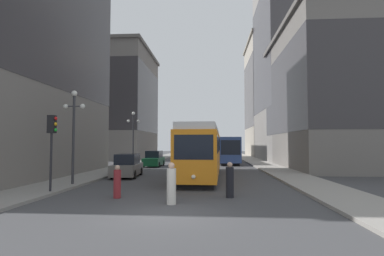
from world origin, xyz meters
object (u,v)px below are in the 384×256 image
object	(u,v)px
pedestrian_on_sidewalk	(117,183)
lamp_post_left_near	(74,123)
parked_car_left_near	(127,166)
traffic_light_near_left	(52,132)
pedestrian_crossing_far	(230,181)
lamp_post_left_far	(133,131)
streetcar	(202,151)
transit_bus	(227,149)
pedestrian_crossing_near	(171,185)
parked_car_left_mid	(154,159)

from	to	relation	value
pedestrian_on_sidewalk	lamp_post_left_near	xyz separation A→B (m)	(-4.05, 3.85, 3.22)
parked_car_left_near	pedestrian_on_sidewalk	distance (m)	9.55
pedestrian_on_sidewalk	traffic_light_near_left	distance (m)	4.65
pedestrian_crossing_far	lamp_post_left_far	xyz separation A→B (m)	(-9.52, 17.73, 3.26)
parked_car_left_near	pedestrian_crossing_far	xyz separation A→B (m)	(7.62, -8.82, -0.04)
streetcar	pedestrian_crossing_far	distance (m)	8.88
lamp_post_left_near	transit_bus	bearing A→B (deg)	64.96
lamp_post_left_far	parked_car_left_near	bearing A→B (deg)	-77.98
parked_car_left_near	lamp_post_left_far	size ratio (longest dim) A/B	0.76
pedestrian_on_sidewalk	lamp_post_left_far	world-z (taller)	lamp_post_left_far
streetcar	lamp_post_left_near	bearing A→B (deg)	-144.10
pedestrian_crossing_near	lamp_post_left_far	distance (m)	20.97
streetcar	pedestrian_on_sidewalk	xyz separation A→B (m)	(-3.82, -9.12, -1.36)
streetcar	parked_car_left_near	size ratio (longest dim) A/B	3.01
transit_bus	parked_car_left_mid	world-z (taller)	transit_bus
transit_bus	parked_car_left_near	size ratio (longest dim) A/B	2.48
pedestrian_crossing_near	streetcar	bearing A→B (deg)	10.56
streetcar	parked_car_left_near	xyz separation A→B (m)	(-5.98, 0.19, -1.26)
parked_car_left_mid	lamp_post_left_near	world-z (taller)	lamp_post_left_near
streetcar	lamp_post_left_far	size ratio (longest dim) A/B	2.29
parked_car_left_mid	transit_bus	bearing A→B (deg)	35.65
parked_car_left_mid	pedestrian_crossing_near	distance (m)	22.39
transit_bus	lamp_post_left_far	xyz separation A→B (m)	(-10.68, -8.48, 2.12)
pedestrian_crossing_near	lamp_post_left_near	world-z (taller)	lamp_post_left_near
pedestrian_crossing_near	lamp_post_left_near	bearing A→B (deg)	69.04
parked_car_left_near	pedestrian_crossing_near	world-z (taller)	parked_car_left_near
parked_car_left_near	lamp_post_left_near	distance (m)	6.56
traffic_light_near_left	lamp_post_left_near	size ratio (longest dim) A/B	0.68
pedestrian_crossing_near	pedestrian_on_sidewalk	bearing A→B (deg)	80.87
pedestrian_on_sidewalk	lamp_post_left_far	bearing A→B (deg)	18.13
streetcar	lamp_post_left_near	size ratio (longest dim) A/B	2.36
pedestrian_crossing_near	pedestrian_on_sidewalk	world-z (taller)	pedestrian_crossing_near
streetcar	pedestrian_on_sidewalk	distance (m)	9.98
streetcar	pedestrian_crossing_near	bearing A→B (deg)	-93.34
pedestrian_on_sidewalk	lamp_post_left_far	xyz separation A→B (m)	(-4.05, 18.22, 3.32)
lamp_post_left_near	pedestrian_on_sidewalk	bearing A→B (deg)	-43.55
parked_car_left_mid	lamp_post_left_near	distance (m)	17.05
lamp_post_left_far	streetcar	bearing A→B (deg)	-49.13
parked_car_left_mid	pedestrian_crossing_near	size ratio (longest dim) A/B	2.65
transit_bus	pedestrian_crossing_near	distance (m)	28.30
parked_car_left_near	traffic_light_near_left	xyz separation A→B (m)	(-1.68, -8.41, 2.38)
transit_bus	pedestrian_crossing_far	distance (m)	26.26
traffic_light_near_left	lamp_post_left_far	world-z (taller)	lamp_post_left_far
pedestrian_crossing_near	lamp_post_left_far	world-z (taller)	lamp_post_left_far
streetcar	traffic_light_near_left	size ratio (longest dim) A/B	3.46
transit_bus	parked_car_left_mid	bearing A→B (deg)	-146.38
streetcar	lamp_post_left_near	distance (m)	9.65
pedestrian_crossing_near	traffic_light_near_left	xyz separation A→B (m)	(-6.66, 2.22, 2.38)
transit_bus	pedestrian_crossing_near	bearing A→B (deg)	-99.30
streetcar	lamp_post_left_far	world-z (taller)	lamp_post_left_far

